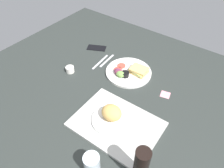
% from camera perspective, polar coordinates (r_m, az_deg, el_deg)
% --- Properties ---
extents(ground_plane, '(1.90, 1.50, 0.03)m').
position_cam_1_polar(ground_plane, '(1.35, 1.44, -1.33)').
color(ground_plane, '#282D2B').
extents(serving_tray, '(0.46, 0.34, 0.02)m').
position_cam_1_polar(serving_tray, '(1.15, 1.16, -10.77)').
color(serving_tray, '#B2B2AD').
rests_on(serving_tray, ground_plane).
extents(bread_plate_near, '(0.21, 0.21, 0.09)m').
position_cam_1_polar(bread_plate_near, '(1.13, -0.15, -8.50)').
color(bread_plate_near, white).
rests_on(bread_plate_near, serving_tray).
extents(plate_with_salad, '(0.31, 0.31, 0.05)m').
position_cam_1_polar(plate_with_salad, '(1.43, 4.60, 3.27)').
color(plate_with_salad, white).
rests_on(plate_with_salad, ground_plane).
extents(drinking_glass, '(0.07, 0.07, 0.12)m').
position_cam_1_polar(drinking_glass, '(0.98, -5.40, -20.72)').
color(drinking_glass, silver).
rests_on(drinking_glass, ground_plane).
extents(soda_bottle, '(0.06, 0.06, 0.22)m').
position_cam_1_polar(soda_bottle, '(0.93, 7.81, -21.01)').
color(soda_bottle, black).
rests_on(soda_bottle, ground_plane).
extents(espresso_cup, '(0.06, 0.06, 0.04)m').
position_cam_1_polar(espresso_cup, '(1.47, -11.22, 3.87)').
color(espresso_cup, silver).
rests_on(espresso_cup, ground_plane).
extents(fork, '(0.02, 0.17, 0.01)m').
position_cam_1_polar(fork, '(1.55, -1.37, 6.32)').
color(fork, '#B7B7BC').
rests_on(fork, ground_plane).
extents(knife, '(0.03, 0.19, 0.01)m').
position_cam_1_polar(knife, '(1.54, -3.18, 5.99)').
color(knife, '#B7B7BC').
rests_on(knife, ground_plane).
extents(cell_phone, '(0.16, 0.13, 0.01)m').
position_cam_1_polar(cell_phone, '(1.68, -4.17, 9.72)').
color(cell_phone, black).
rests_on(cell_phone, ground_plane).
extents(sticky_note, '(0.07, 0.07, 0.00)m').
position_cam_1_polar(sticky_note, '(1.34, 14.13, -2.77)').
color(sticky_note, pink).
rests_on(sticky_note, ground_plane).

